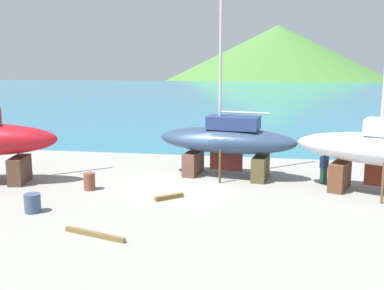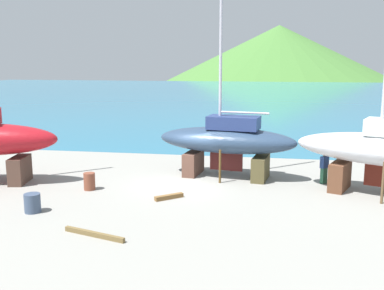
{
  "view_description": "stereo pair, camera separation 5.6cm",
  "coord_description": "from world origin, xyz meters",
  "px_view_note": "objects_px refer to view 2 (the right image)",
  "views": [
    {
      "loc": [
        4.11,
        -22.22,
        6.35
      ],
      "look_at": [
        0.45,
        0.04,
        2.07
      ],
      "focal_mm": 42.66,
      "sensor_mm": 36.0,
      "label": 1
    },
    {
      "loc": [
        4.17,
        -22.22,
        6.35
      ],
      "look_at": [
        0.45,
        0.04,
        2.07
      ],
      "focal_mm": 42.66,
      "sensor_mm": 36.0,
      "label": 2
    }
  ],
  "objects_px": {
    "barrel_rust_mid": "(89,181)",
    "barrel_tipped_center": "(32,203)",
    "worker": "(324,167)",
    "sailboat_large_starboard": "(227,141)"
  },
  "relations": [
    {
      "from": "sailboat_large_starboard",
      "to": "barrel_rust_mid",
      "type": "relative_size",
      "value": 15.16
    },
    {
      "from": "worker",
      "to": "barrel_tipped_center",
      "type": "bearing_deg",
      "value": 72.07
    },
    {
      "from": "sailboat_large_starboard",
      "to": "worker",
      "type": "height_order",
      "value": "sailboat_large_starboard"
    },
    {
      "from": "worker",
      "to": "barrel_rust_mid",
      "type": "height_order",
      "value": "worker"
    },
    {
      "from": "sailboat_large_starboard",
      "to": "worker",
      "type": "relative_size",
      "value": 7.83
    },
    {
      "from": "sailboat_large_starboard",
      "to": "barrel_rust_mid",
      "type": "bearing_deg",
      "value": 38.16
    },
    {
      "from": "barrel_rust_mid",
      "to": "barrel_tipped_center",
      "type": "bearing_deg",
      "value": -106.86
    },
    {
      "from": "barrel_rust_mid",
      "to": "worker",
      "type": "bearing_deg",
      "value": 15.15
    },
    {
      "from": "worker",
      "to": "barrel_tipped_center",
      "type": "xyz_separation_m",
      "value": [
        -12.58,
        -6.68,
        -0.45
      ]
    },
    {
      "from": "worker",
      "to": "barrel_rust_mid",
      "type": "bearing_deg",
      "value": 59.24
    }
  ]
}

